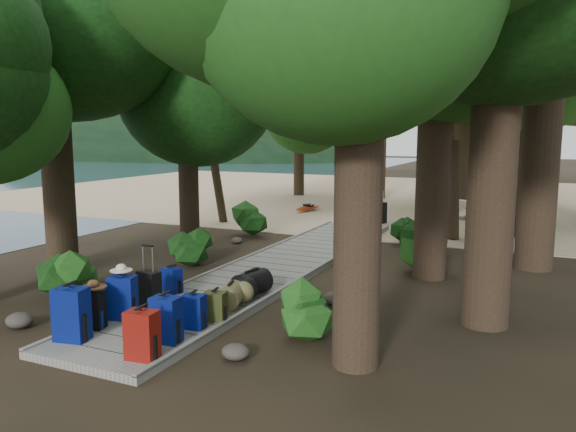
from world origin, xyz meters
The scene contains 48 objects.
ground centered at (0.00, 0.00, 0.00)m, with size 120.00×120.00×0.00m, color #322519.
sand_beach centered at (0.00, 16.00, 0.01)m, with size 40.00×22.00×0.02m, color tan.
water_bay centered at (-32.00, 25.00, 0.00)m, with size 50.00×60.00×0.02m, color #2C495B.
distant_hill centered at (-40.00, 48.00, 0.00)m, with size 32.00×16.00×12.00m, color black.
boardwalk centered at (0.00, 1.00, 0.06)m, with size 2.00×12.00×0.12m, color gray.
backpack_left_a centered at (-0.64, -4.39, 0.54)m, with size 0.45×0.32×0.85m, color navy, non-canonical shape.
backpack_left_b centered at (-0.73, -3.89, 0.43)m, with size 0.34×0.24×0.62m, color black, non-canonical shape.
backpack_left_c centered at (-0.62, -3.36, 0.50)m, with size 0.41×0.29×0.76m, color navy, non-canonical shape.
backpack_left_d centered at (-0.80, -1.82, 0.38)m, with size 0.33×0.24×0.51m, color navy, non-canonical shape.
backpack_right_a centered at (0.70, -4.51, 0.48)m, with size 0.40×0.28×0.72m, color maroon, non-canonical shape.
backpack_right_b centered at (0.62, -3.89, 0.48)m, with size 0.40×0.28×0.72m, color navy, non-canonical shape.
backpack_right_c centered at (0.66, -3.26, 0.41)m, with size 0.34×0.24×0.57m, color navy, non-canonical shape.
backpack_right_d centered at (0.77, -2.82, 0.38)m, with size 0.33×0.24×0.51m, color #3A3C19, non-canonical shape.
duffel_right_khaki centered at (0.64, -2.13, 0.32)m, with size 0.39×0.59×0.39m, color brown, non-canonical shape.
duffel_right_black centered at (0.63, -1.36, 0.34)m, with size 0.44×0.70×0.44m, color black, non-canonical shape.
suitcase_on_boardwalk centered at (-0.61, -2.71, 0.43)m, with size 0.40×0.22×0.62m, color black, non-canonical shape.
lone_suitcase_on_sand centered at (0.37, 8.20, 0.37)m, with size 0.44×0.25×0.69m, color black, non-canonical shape.
hat_brown centered at (-0.73, -3.85, 0.80)m, with size 0.39×0.39×0.12m, color #51351E, non-canonical shape.
hat_white centered at (-0.67, -3.31, 0.94)m, with size 0.35×0.35×0.12m, color silver, non-canonical shape.
kayak centered at (-2.91, 9.83, 0.19)m, with size 0.72×3.31×0.33m, color #AE320E.
sun_lounger centered at (2.83, 10.39, 0.32)m, with size 0.59×1.84×0.59m, color silver, non-canonical shape.
tree_right_a centered at (3.21, -3.28, 4.39)m, with size 5.27×5.27×8.78m, color black, non-canonical shape.
tree_right_c centered at (3.24, 1.69, 4.88)m, with size 5.64×5.64×9.77m, color black, non-canonical shape.
tree_right_e centered at (4.68, 7.51, 4.87)m, with size 5.41×5.41×9.75m, color black, non-canonical shape.
tree_left_b centered at (-4.45, -0.92, 4.86)m, with size 5.40×5.40×9.73m, color black, non-canonical shape.
tree_left_c centered at (-3.39, 2.54, 3.84)m, with size 4.42×4.42×7.69m, color black, non-canonical shape.
tree_back_a centered at (-1.60, 15.04, 4.66)m, with size 5.39×5.39×9.32m, color black, non-canonical shape.
tree_back_b centered at (1.87, 15.88, 5.57)m, with size 6.24×6.24×11.15m, color black, non-canonical shape.
tree_back_c centered at (5.49, 15.46, 4.34)m, with size 4.82×4.82×8.68m, color black, non-canonical shape.
tree_back_d centered at (-5.45, 14.74, 3.63)m, with size 4.36×4.36×7.26m, color black, non-canonical shape.
palm_right_a centered at (3.20, 6.54, 4.22)m, with size 4.95×4.95×8.44m, color #164713, non-canonical shape.
palm_right_b centered at (4.73, 10.64, 4.43)m, with size 4.59×4.59×8.86m, color #164713, non-canonical shape.
palm_right_c centered at (2.13, 11.88, 3.45)m, with size 4.34×4.34×6.90m, color #164713, non-canonical shape.
palm_left_a centered at (-4.73, 6.10, 3.08)m, with size 3.87×3.87×6.16m, color #164713, non-canonical shape.
rock_left_a centered at (-2.04, -4.12, 0.12)m, with size 0.44×0.40×0.24m, color #4C473F, non-canonical shape.
rock_left_b centered at (-2.79, -2.34, 0.11)m, with size 0.39×0.36×0.22m, color #4C473F, non-canonical shape.
rock_left_c centered at (-1.96, 0.51, 0.16)m, with size 0.59×0.53×0.32m, color #4C473F, non-canonical shape.
rock_left_d centered at (-2.29, 3.18, 0.09)m, with size 0.32×0.29×0.17m, color #4C473F, non-canonical shape.
rock_right_a centered at (1.68, -3.78, 0.11)m, with size 0.39×0.35×0.22m, color #4C473F, non-canonical shape.
rock_right_b centered at (2.11, -0.94, 0.13)m, with size 0.46×0.41×0.25m, color #4C473F, non-canonical shape.
rock_right_c centered at (1.32, 1.73, 0.08)m, with size 0.30×0.27×0.17m, color #4C473F, non-canonical shape.
rock_right_d centered at (2.96, 3.86, 0.17)m, with size 0.60×0.54×0.33m, color #4C473F, non-canonical shape.
shrub_left_a centered at (-2.42, -2.60, 0.45)m, with size 0.99×0.99×0.89m, color #1D5218, non-canonical shape.
shrub_left_b centered at (-2.00, 0.52, 0.43)m, with size 0.95×0.95×0.85m, color #1D5218, non-canonical shape.
shrub_left_c centered at (-2.49, 4.45, 0.54)m, with size 1.20×1.20×1.08m, color #1D5218, non-canonical shape.
shrub_right_a centered at (2.20, -2.49, 0.40)m, with size 0.90×0.90×0.81m, color #1D5218, non-canonical shape.
shrub_right_b centered at (2.99, 2.20, 0.67)m, with size 1.49×1.49×1.34m, color #1D5218, non-canonical shape.
shrub_right_c centered at (1.93, 5.13, 0.35)m, with size 0.78×0.78×0.71m, color #1D5218, non-canonical shape.
Camera 1 is at (5.34, -10.07, 3.07)m, focal length 35.00 mm.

